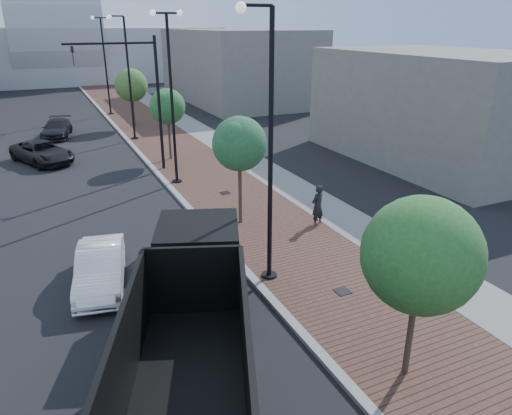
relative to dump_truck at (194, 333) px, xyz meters
name	(u,v)px	position (x,y,z in m)	size (l,w,h in m)	color
sidewalk	(154,123)	(6.90, 33.82, -1.37)	(7.00, 140.00, 0.12)	#4C2D23
concrete_strip	(182,120)	(9.60, 33.82, -1.36)	(2.40, 140.00, 0.13)	slate
curb	(115,126)	(3.40, 33.82, -1.36)	(0.30, 140.00, 0.14)	gray
dump_truck	(194,333)	(0.00, 0.00, 0.00)	(7.02, 13.33, 3.39)	black
white_sedan	(100,268)	(-1.55, 5.86, -0.72)	(1.50, 4.31, 1.42)	white
dark_car_mid	(42,152)	(-2.83, 23.82, -0.71)	(2.38, 5.16, 1.43)	black
dark_car_far	(57,129)	(-1.50, 31.52, -0.73)	(1.95, 4.79, 1.39)	black
pedestrian	(317,206)	(8.10, 7.22, -0.46)	(0.71, 0.47, 1.95)	black
streetlight_1	(267,164)	(3.89, 3.82, 2.91)	(1.44, 0.56, 9.21)	black
streetlight_2	(172,99)	(4.00, 15.82, 3.39)	(1.72, 0.56, 9.28)	black
streetlight_3	(128,84)	(3.89, 27.82, 2.91)	(1.44, 0.56, 9.21)	black
streetlight_4	(106,65)	(4.00, 39.82, 3.39)	(1.72, 0.56, 9.28)	black
traffic_mast	(143,90)	(3.10, 18.82, 3.55)	(5.09, 0.20, 8.00)	black
tree_0	(422,255)	(5.05, -2.16, 2.10)	(2.86, 2.86, 4.97)	#382619
tree_1	(240,144)	(5.05, 8.84, 2.35)	(2.42, 2.38, 4.98)	#382619
tree_2	(168,107)	(5.05, 20.84, 2.16)	(2.36, 2.31, 4.76)	#382619
tree_3	(132,85)	(5.05, 32.84, 2.22)	(2.80, 2.80, 5.06)	#382619
convention_center	(53,40)	(1.40, 78.82, 4.58)	(50.00, 30.00, 50.00)	#A3A6AD
commercial_block_ne	(236,65)	(19.40, 43.82, 2.57)	(12.00, 22.00, 8.00)	slate
commercial_block_e	(439,107)	(21.40, 13.82, 2.07)	(10.00, 16.00, 7.00)	#64615A
utility_cover_1	(342,291)	(5.80, 1.82, -1.30)	(0.50, 0.50, 0.02)	black
utility_cover_2	(225,193)	(5.80, 12.82, -1.30)	(0.50, 0.50, 0.02)	black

